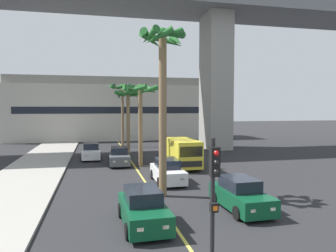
{
  "coord_description": "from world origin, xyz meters",
  "views": [
    {
      "loc": [
        -3.2,
        -0.1,
        4.98
      ],
      "look_at": [
        0.0,
        14.0,
        4.16
      ],
      "focal_mm": 34.23,
      "sensor_mm": 36.0,
      "label": 1
    }
  ],
  "objects_px": {
    "car_queue_fourth": "(91,152)",
    "palm_tree_farthest_median": "(140,99)",
    "traffic_light_median_near": "(213,195)",
    "palm_tree_near_median": "(122,95)",
    "palm_tree_mid_median": "(128,101)",
    "car_queue_second": "(241,195)",
    "car_queue_third": "(143,209)",
    "delivery_van": "(182,152)",
    "palm_tree_far_median": "(163,66)",
    "car_queue_front": "(119,157)",
    "car_queue_fifth": "(168,172)"
  },
  "relations": [
    {
      "from": "delivery_van",
      "to": "palm_tree_mid_median",
      "type": "relative_size",
      "value": 0.76
    },
    {
      "from": "car_queue_fourth",
      "to": "traffic_light_median_near",
      "type": "bearing_deg",
      "value": -81.88
    },
    {
      "from": "car_queue_second",
      "to": "palm_tree_mid_median",
      "type": "height_order",
      "value": "palm_tree_mid_median"
    },
    {
      "from": "car_queue_fifth",
      "to": "palm_tree_near_median",
      "type": "relative_size",
      "value": 0.51
    },
    {
      "from": "car_queue_second",
      "to": "car_queue_fourth",
      "type": "bearing_deg",
      "value": 112.66
    },
    {
      "from": "car_queue_third",
      "to": "car_queue_fourth",
      "type": "height_order",
      "value": "same"
    },
    {
      "from": "delivery_van",
      "to": "palm_tree_farthest_median",
      "type": "height_order",
      "value": "palm_tree_farthest_median"
    },
    {
      "from": "car_queue_third",
      "to": "car_queue_fifth",
      "type": "bearing_deg",
      "value": 69.85
    },
    {
      "from": "palm_tree_mid_median",
      "to": "palm_tree_farthest_median",
      "type": "relative_size",
      "value": 0.99
    },
    {
      "from": "palm_tree_mid_median",
      "to": "palm_tree_far_median",
      "type": "xyz_separation_m",
      "value": [
        0.33,
        -16.09,
        1.62
      ]
    },
    {
      "from": "car_queue_fourth",
      "to": "car_queue_second",
      "type": "bearing_deg",
      "value": -67.34
    },
    {
      "from": "car_queue_front",
      "to": "palm_tree_near_median",
      "type": "xyz_separation_m",
      "value": [
        1.38,
        12.99,
        5.9
      ]
    },
    {
      "from": "car_queue_fifth",
      "to": "traffic_light_median_near",
      "type": "relative_size",
      "value": 0.98
    },
    {
      "from": "car_queue_second",
      "to": "palm_tree_near_median",
      "type": "bearing_deg",
      "value": 97.51
    },
    {
      "from": "delivery_van",
      "to": "palm_tree_near_median",
      "type": "relative_size",
      "value": 0.66
    },
    {
      "from": "car_queue_fourth",
      "to": "traffic_light_median_near",
      "type": "xyz_separation_m",
      "value": [
        3.43,
        -24.06,
        1.99
      ]
    },
    {
      "from": "car_queue_fifth",
      "to": "palm_tree_far_median",
      "type": "distance_m",
      "value": 7.41
    },
    {
      "from": "car_queue_front",
      "to": "car_queue_fourth",
      "type": "distance_m",
      "value": 4.49
    },
    {
      "from": "delivery_van",
      "to": "palm_tree_far_median",
      "type": "relative_size",
      "value": 0.56
    },
    {
      "from": "palm_tree_mid_median",
      "to": "car_queue_front",
      "type": "bearing_deg",
      "value": -103.83
    },
    {
      "from": "palm_tree_farthest_median",
      "to": "car_queue_front",
      "type": "bearing_deg",
      "value": 143.97
    },
    {
      "from": "car_queue_front",
      "to": "palm_tree_mid_median",
      "type": "relative_size",
      "value": 0.6
    },
    {
      "from": "car_queue_fourth",
      "to": "palm_tree_farthest_median",
      "type": "height_order",
      "value": "palm_tree_farthest_median"
    },
    {
      "from": "traffic_light_median_near",
      "to": "palm_tree_near_median",
      "type": "bearing_deg",
      "value": 89.37
    },
    {
      "from": "car_queue_fifth",
      "to": "palm_tree_farthest_median",
      "type": "distance_m",
      "value": 7.92
    },
    {
      "from": "car_queue_fourth",
      "to": "palm_tree_farthest_median",
      "type": "relative_size",
      "value": 0.59
    },
    {
      "from": "car_queue_third",
      "to": "palm_tree_far_median",
      "type": "height_order",
      "value": "palm_tree_far_median"
    },
    {
      "from": "car_queue_third",
      "to": "palm_tree_far_median",
      "type": "xyz_separation_m",
      "value": [
        1.73,
        4.21,
        6.57
      ]
    },
    {
      "from": "car_queue_second",
      "to": "car_queue_fourth",
      "type": "height_order",
      "value": "same"
    },
    {
      "from": "palm_tree_far_median",
      "to": "palm_tree_farthest_median",
      "type": "distance_m",
      "value": 9.49
    },
    {
      "from": "traffic_light_median_near",
      "to": "palm_tree_mid_median",
      "type": "height_order",
      "value": "palm_tree_mid_median"
    },
    {
      "from": "car_queue_third",
      "to": "traffic_light_median_near",
      "type": "relative_size",
      "value": 0.99
    },
    {
      "from": "car_queue_fifth",
      "to": "palm_tree_mid_median",
      "type": "bearing_deg",
      "value": 95.96
    },
    {
      "from": "car_queue_second",
      "to": "car_queue_fourth",
      "type": "relative_size",
      "value": 1.01
    },
    {
      "from": "palm_tree_mid_median",
      "to": "car_queue_third",
      "type": "bearing_deg",
      "value": -93.95
    },
    {
      "from": "palm_tree_farthest_median",
      "to": "car_queue_second",
      "type": "bearing_deg",
      "value": -75.7
    },
    {
      "from": "traffic_light_median_near",
      "to": "palm_tree_near_median",
      "type": "xyz_separation_m",
      "value": [
        0.37,
        33.28,
        3.9
      ]
    },
    {
      "from": "car_queue_fourth",
      "to": "palm_tree_near_median",
      "type": "bearing_deg",
      "value": 67.59
    },
    {
      "from": "car_queue_front",
      "to": "delivery_van",
      "type": "relative_size",
      "value": 0.79
    },
    {
      "from": "car_queue_second",
      "to": "traffic_light_median_near",
      "type": "distance_m",
      "value": 7.83
    },
    {
      "from": "palm_tree_mid_median",
      "to": "palm_tree_farthest_median",
      "type": "xyz_separation_m",
      "value": [
        0.35,
        -6.74,
        0.02
      ]
    },
    {
      "from": "car_queue_third",
      "to": "car_queue_second",
      "type": "bearing_deg",
      "value": 11.63
    },
    {
      "from": "car_queue_third",
      "to": "delivery_van",
      "type": "xyz_separation_m",
      "value": [
        5.09,
        12.41,
        0.57
      ]
    },
    {
      "from": "traffic_light_median_near",
      "to": "palm_tree_far_median",
      "type": "relative_size",
      "value": 0.45
    },
    {
      "from": "delivery_van",
      "to": "palm_tree_mid_median",
      "type": "height_order",
      "value": "palm_tree_mid_median"
    },
    {
      "from": "car_queue_fourth",
      "to": "palm_tree_far_median",
      "type": "height_order",
      "value": "palm_tree_far_median"
    },
    {
      "from": "car_queue_second",
      "to": "palm_tree_far_median",
      "type": "height_order",
      "value": "palm_tree_far_median"
    },
    {
      "from": "car_queue_third",
      "to": "car_queue_fourth",
      "type": "bearing_deg",
      "value": 97.3
    },
    {
      "from": "car_queue_second",
      "to": "car_queue_fifth",
      "type": "relative_size",
      "value": 1.01
    },
    {
      "from": "car_queue_third",
      "to": "palm_tree_near_median",
      "type": "height_order",
      "value": "palm_tree_near_median"
    }
  ]
}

